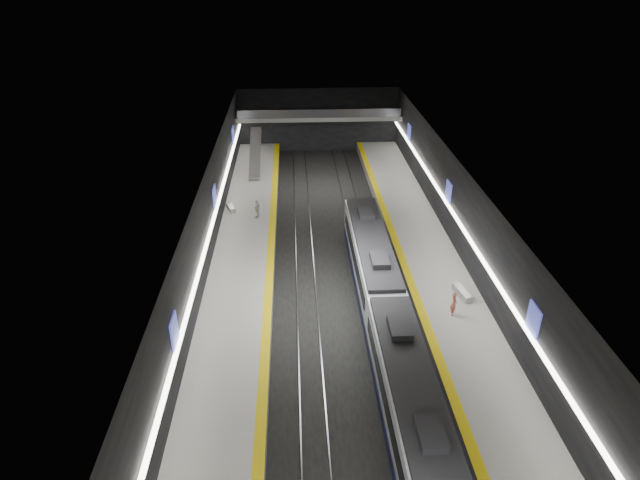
{
  "coord_description": "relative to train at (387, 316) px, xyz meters",
  "views": [
    {
      "loc": [
        -3.25,
        -31.41,
        22.82
      ],
      "look_at": [
        -1.26,
        6.56,
        2.2
      ],
      "focal_mm": 30.0,
      "sensor_mm": 36.0,
      "label": 1
    }
  ],
  "objects": [
    {
      "name": "ground",
      "position": [
        -2.5,
        3.87,
        -2.2
      ],
      "size": [
        70.0,
        70.0,
        0.0
      ],
      "primitive_type": "plane",
      "color": "black",
      "rests_on": "ground"
    },
    {
      "name": "ceiling",
      "position": [
        -2.5,
        3.87,
        5.8
      ],
      "size": [
        20.0,
        70.0,
        0.04
      ],
      "primitive_type": "cube",
      "rotation": [
        3.14,
        0.0,
        0.0
      ],
      "color": "beige",
      "rests_on": "wall_left"
    },
    {
      "name": "wall_left",
      "position": [
        -12.5,
        3.87,
        1.8
      ],
      "size": [
        0.04,
        70.0,
        8.0
      ],
      "primitive_type": "cube",
      "color": "black",
      "rests_on": "ground"
    },
    {
      "name": "wall_right",
      "position": [
        7.5,
        3.87,
        1.8
      ],
      "size": [
        0.04,
        70.0,
        8.0
      ],
      "primitive_type": "cube",
      "color": "black",
      "rests_on": "ground"
    },
    {
      "name": "wall_back",
      "position": [
        -2.5,
        38.87,
        1.8
      ],
      "size": [
        20.0,
        0.04,
        8.0
      ],
      "primitive_type": "cube",
      "color": "black",
      "rests_on": "ground"
    },
    {
      "name": "platform_left",
      "position": [
        -10.0,
        3.87,
        -1.7
      ],
      "size": [
        5.0,
        70.0,
        1.0
      ],
      "primitive_type": "cube",
      "color": "slate",
      "rests_on": "ground"
    },
    {
      "name": "tile_surface_left",
      "position": [
        -10.0,
        3.87,
        -1.19
      ],
      "size": [
        5.0,
        70.0,
        0.02
      ],
      "primitive_type": "cube",
      "color": "#A7A7A2",
      "rests_on": "platform_left"
    },
    {
      "name": "tactile_strip_left",
      "position": [
        -7.8,
        3.87,
        -1.18
      ],
      "size": [
        0.6,
        70.0,
        0.02
      ],
      "primitive_type": "cube",
      "color": "yellow",
      "rests_on": "platform_left"
    },
    {
      "name": "platform_right",
      "position": [
        5.0,
        3.87,
        -1.7
      ],
      "size": [
        5.0,
        70.0,
        1.0
      ],
      "primitive_type": "cube",
      "color": "slate",
      "rests_on": "ground"
    },
    {
      "name": "tile_surface_right",
      "position": [
        5.0,
        3.87,
        -1.19
      ],
      "size": [
        5.0,
        70.0,
        0.02
      ],
      "primitive_type": "cube",
      "color": "#A7A7A2",
      "rests_on": "platform_right"
    },
    {
      "name": "tactile_strip_right",
      "position": [
        2.8,
        3.87,
        -1.18
      ],
      "size": [
        0.6,
        70.0,
        0.02
      ],
      "primitive_type": "cube",
      "color": "yellow",
      "rests_on": "platform_right"
    },
    {
      "name": "rails",
      "position": [
        -2.5,
        3.87,
        -2.14
      ],
      "size": [
        6.52,
        70.0,
        0.12
      ],
      "color": "gray",
      "rests_on": "ground"
    },
    {
      "name": "train",
      "position": [
        0.0,
        0.0,
        0.0
      ],
      "size": [
        2.69,
        30.04,
        3.6
      ],
      "color": "#0F1238",
      "rests_on": "ground"
    },
    {
      "name": "ad_posters",
      "position": [
        -2.5,
        4.87,
        2.3
      ],
      "size": [
        19.94,
        53.5,
        2.2
      ],
      "color": "#3E45BB",
      "rests_on": "wall_left"
    },
    {
      "name": "cove_light_left",
      "position": [
        -12.3,
        3.87,
        1.6
      ],
      "size": [
        0.25,
        68.6,
        0.12
      ],
      "primitive_type": "cube",
      "color": "white",
      "rests_on": "wall_left"
    },
    {
      "name": "cove_light_right",
      "position": [
        7.3,
        3.87,
        1.6
      ],
      "size": [
        0.25,
        68.6,
        0.12
      ],
      "primitive_type": "cube",
      "color": "white",
      "rests_on": "wall_right"
    },
    {
      "name": "mezzanine_bridge",
      "position": [
        -2.5,
        36.8,
        2.84
      ],
      "size": [
        20.0,
        3.0,
        1.5
      ],
      "color": "gray",
      "rests_on": "wall_left"
    },
    {
      "name": "escalator",
      "position": [
        -10.0,
        29.87,
        0.7
      ],
      "size": [
        1.2,
        7.5,
        3.92
      ],
      "primitive_type": "cube",
      "rotation": [
        0.44,
        0.0,
        0.0
      ],
      "color": "#99999E",
      "rests_on": "platform_left"
    },
    {
      "name": "bench_left_far",
      "position": [
        -11.85,
        19.19,
        -0.97
      ],
      "size": [
        1.09,
        1.88,
        0.44
      ],
      "primitive_type": "cube",
      "rotation": [
        0.0,
        0.0,
        0.35
      ],
      "color": "#99999E",
      "rests_on": "platform_left"
    },
    {
      "name": "bench_right_far",
      "position": [
        6.1,
        3.7,
        -0.94
      ],
      "size": [
        1.02,
        2.13,
        0.5
      ],
      "primitive_type": "cube",
      "rotation": [
        0.0,
        0.0,
        0.22
      ],
      "color": "#99999E",
      "rests_on": "platform_right"
    },
    {
      "name": "passenger_right_a",
      "position": [
        4.81,
        1.52,
        -0.32
      ],
      "size": [
        0.52,
        0.7,
        1.74
      ],
      "primitive_type": "imported",
      "rotation": [
        0.0,
        0.0,
        1.4
      ],
      "color": "#BD5746",
      "rests_on": "platform_right"
    },
    {
      "name": "passenger_left_a",
      "position": [
        -9.21,
        17.4,
        -0.33
      ],
      "size": [
        0.74,
        1.1,
        1.74
      ],
      "primitive_type": "imported",
      "rotation": [
        0.0,
        0.0,
        -1.91
      ],
      "color": "beige",
      "rests_on": "platform_left"
    }
  ]
}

